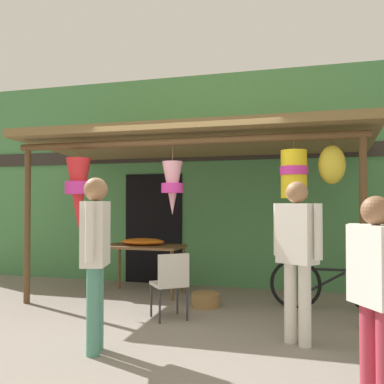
# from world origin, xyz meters

# --- Properties ---
(ground_plane) EXTENTS (30.00, 30.00, 0.00)m
(ground_plane) POSITION_xyz_m (0.00, 0.00, 0.00)
(ground_plane) COLOR gray
(shop_facade) EXTENTS (12.89, 0.29, 3.77)m
(shop_facade) POSITION_xyz_m (-0.01, 2.29, 1.89)
(shop_facade) COLOR #47844C
(shop_facade) RESTS_ON ground_plane
(market_stall_canopy) EXTENTS (5.14, 2.62, 2.54)m
(market_stall_canopy) POSITION_xyz_m (-0.16, 1.00, 2.25)
(market_stall_canopy) COLOR brown
(market_stall_canopy) RESTS_ON ground_plane
(display_table) EXTENTS (1.26, 0.71, 0.79)m
(display_table) POSITION_xyz_m (-1.07, 1.19, 0.70)
(display_table) COLOR brown
(display_table) RESTS_ON ground_plane
(flower_heap_on_table) EXTENTS (0.71, 0.50, 0.11)m
(flower_heap_on_table) POSITION_xyz_m (-1.10, 1.24, 0.84)
(flower_heap_on_table) COLOR orange
(flower_heap_on_table) RESTS_ON display_table
(folding_chair) EXTENTS (0.56, 0.56, 0.84)m
(folding_chair) POSITION_xyz_m (-0.13, -0.21, 0.50)
(folding_chair) COLOR beige
(folding_chair) RESTS_ON ground_plane
(wicker_basket_by_table) EXTENTS (0.40, 0.40, 0.20)m
(wicker_basket_by_table) POSITION_xyz_m (0.11, 0.61, 0.10)
(wicker_basket_by_table) COLOR olive
(wicker_basket_by_table) RESTS_ON ground_plane
(parked_bicycle) EXTENTS (1.75, 0.44, 0.92)m
(parked_bicycle) POSITION_xyz_m (1.85, 0.93, 0.35)
(parked_bicycle) COLOR black
(parked_bicycle) RESTS_ON ground_plane
(vendor_in_orange) EXTENTS (0.51, 0.40, 1.70)m
(vendor_in_orange) POSITION_xyz_m (1.45, -0.74, 1.01)
(vendor_in_orange) COLOR silver
(vendor_in_orange) RESTS_ON ground_plane
(customer_foreground) EXTENTS (0.32, 0.57, 1.72)m
(customer_foreground) POSITION_xyz_m (-0.45, -1.56, 1.02)
(customer_foreground) COLOR #4C8E7A
(customer_foreground) RESTS_ON ground_plane
(shopper_by_bananas) EXTENTS (0.39, 0.52, 1.52)m
(shopper_by_bananas) POSITION_xyz_m (2.07, -2.15, 0.89)
(shopper_by_bananas) COLOR #B23347
(shopper_by_bananas) RESTS_ON ground_plane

